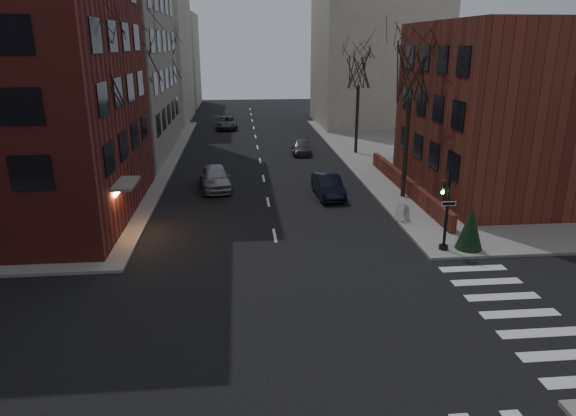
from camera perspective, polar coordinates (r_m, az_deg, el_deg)
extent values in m
plane|color=black|center=(16.51, 1.57, -18.10)|extent=(160.00, 160.00, 0.00)
cube|color=maroon|center=(37.26, 24.23, 9.90)|extent=(12.00, 14.00, 11.00)
cube|color=maroon|center=(35.25, 12.95, 2.57)|extent=(0.35, 16.00, 1.00)
cube|color=#BBB29E|center=(69.54, -17.19, 16.59)|extent=(14.00, 16.00, 18.00)
cube|color=#BBB29E|center=(65.44, 9.75, 16.19)|extent=(14.00, 14.00, 16.00)
cube|color=#BBB29E|center=(86.04, -13.48, 15.66)|extent=(10.00, 12.00, 14.00)
cylinder|color=black|center=(25.42, 17.27, -0.21)|extent=(0.14, 0.14, 4.00)
cylinder|color=black|center=(26.05, 16.88, -4.18)|extent=(0.44, 0.44, 0.20)
imported|color=black|center=(25.08, 16.92, 1.62)|extent=(0.16, 0.20, 1.00)
sphere|color=#19FF4C|center=(25.00, 16.82, 1.69)|extent=(0.18, 0.18, 0.18)
cube|color=white|center=(25.21, 17.44, 0.46)|extent=(0.70, 0.03, 0.22)
cylinder|color=#2D231C|center=(28.84, -19.61, 4.40)|extent=(0.28, 0.28, 6.65)
cylinder|color=#2D231C|center=(40.35, -15.69, 8.63)|extent=(0.28, 0.28, 7.00)
cylinder|color=#2D231C|center=(54.10, -13.16, 10.67)|extent=(0.28, 0.28, 6.30)
cylinder|color=#2D231C|center=(33.58, 12.97, 6.47)|extent=(0.28, 0.28, 6.30)
cylinder|color=#2D231C|center=(46.91, 7.67, 9.70)|extent=(0.28, 0.28, 5.95)
cylinder|color=black|center=(36.44, -15.73, 6.89)|extent=(0.12, 0.12, 6.00)
sphere|color=#FFA54C|center=(36.01, -16.15, 11.73)|extent=(0.36, 0.36, 0.36)
cylinder|color=black|center=(56.02, -12.27, 10.81)|extent=(0.12, 0.12, 6.00)
sphere|color=#FFA54C|center=(55.74, -12.49, 13.97)|extent=(0.36, 0.36, 0.36)
imported|color=black|center=(33.82, 4.47, 2.48)|extent=(1.73, 4.49, 1.46)
imported|color=gray|center=(35.80, -8.12, 3.38)|extent=(2.57, 5.07, 1.65)
imported|color=#3A3A3E|center=(47.13, 1.53, 6.79)|extent=(2.04, 4.33, 1.22)
imported|color=#3C3C41|center=(61.48, -6.83, 9.38)|extent=(2.37, 5.08, 1.41)
cube|color=silver|center=(29.43, 12.65, -0.47)|extent=(0.62, 0.72, 0.98)
cone|color=#16321C|center=(26.18, 19.62, -2.08)|extent=(1.40, 1.40, 2.14)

